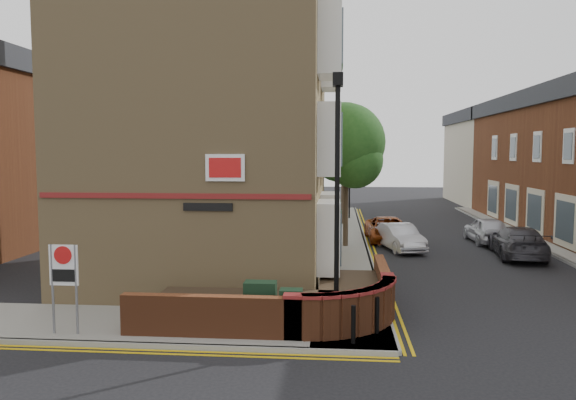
{
  "coord_description": "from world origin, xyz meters",
  "views": [
    {
      "loc": [
        1.61,
        -12.38,
        4.58
      ],
      "look_at": [
        0.16,
        4.0,
        3.14
      ],
      "focal_mm": 35.0,
      "sensor_mm": 36.0,
      "label": 1
    }
  ],
  "objects_px": {
    "lamppost": "(337,202)",
    "utility_cabinet_large": "(260,305)",
    "zone_sign": "(64,272)",
    "silver_car_near": "(400,237)"
  },
  "relations": [
    {
      "from": "utility_cabinet_large",
      "to": "zone_sign",
      "type": "relative_size",
      "value": 0.55
    },
    {
      "from": "utility_cabinet_large",
      "to": "silver_car_near",
      "type": "xyz_separation_m",
      "value": [
        4.8,
        12.32,
        -0.11
      ]
    },
    {
      "from": "lamppost",
      "to": "zone_sign",
      "type": "distance_m",
      "value": 6.85
    },
    {
      "from": "zone_sign",
      "to": "silver_car_near",
      "type": "xyz_separation_m",
      "value": [
        9.5,
        13.12,
        -1.04
      ]
    },
    {
      "from": "lamppost",
      "to": "utility_cabinet_large",
      "type": "bearing_deg",
      "value": 176.99
    },
    {
      "from": "utility_cabinet_large",
      "to": "zone_sign",
      "type": "bearing_deg",
      "value": -170.31
    },
    {
      "from": "lamppost",
      "to": "utility_cabinet_large",
      "type": "xyz_separation_m",
      "value": [
        -1.9,
        0.1,
        -2.62
      ]
    },
    {
      "from": "silver_car_near",
      "to": "zone_sign",
      "type": "bearing_deg",
      "value": -140.38
    },
    {
      "from": "silver_car_near",
      "to": "lamppost",
      "type": "bearing_deg",
      "value": -117.63
    },
    {
      "from": "utility_cabinet_large",
      "to": "zone_sign",
      "type": "distance_m",
      "value": 4.86
    }
  ]
}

